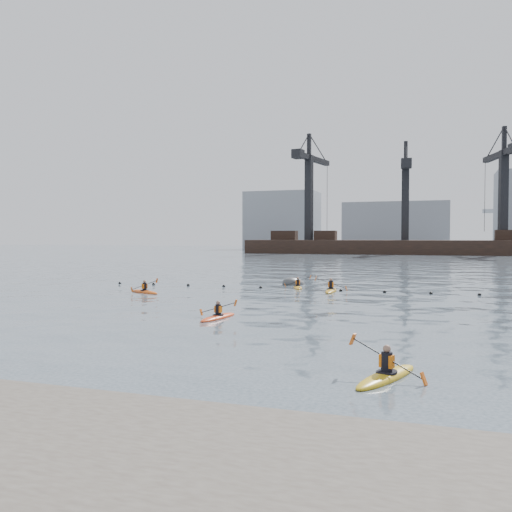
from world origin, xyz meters
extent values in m
plane|color=#333F4B|center=(0.00, 0.00, 0.00)|extent=(400.00, 400.00, 0.00)
sphere|color=black|center=(-17.00, 22.50, 0.03)|extent=(0.24, 0.24, 0.24)
sphere|color=black|center=(-14.00, 22.66, 0.03)|extent=(0.24, 0.24, 0.24)
sphere|color=black|center=(-11.00, 22.75, 0.03)|extent=(0.24, 0.24, 0.24)
sphere|color=black|center=(-8.00, 22.72, 0.03)|extent=(0.24, 0.24, 0.24)
sphere|color=black|center=(-5.00, 22.58, 0.03)|extent=(0.24, 0.24, 0.24)
sphere|color=black|center=(-2.00, 22.41, 0.03)|extent=(0.24, 0.24, 0.24)
sphere|color=black|center=(1.00, 22.28, 0.03)|extent=(0.24, 0.24, 0.24)
sphere|color=black|center=(4.00, 22.25, 0.03)|extent=(0.24, 0.24, 0.24)
sphere|color=black|center=(7.00, 22.34, 0.03)|extent=(0.24, 0.24, 0.24)
sphere|color=black|center=(10.00, 22.50, 0.03)|extent=(0.24, 0.24, 0.24)
cube|color=black|center=(0.00, 110.00, 0.85)|extent=(72.00, 12.00, 4.50)
cube|color=black|center=(-28.00, 110.00, 4.20)|extent=(6.00, 3.00, 2.20)
cube|color=black|center=(-18.00, 110.00, 4.20)|extent=(5.00, 3.00, 2.20)
cube|color=black|center=(-22.00, 110.00, 13.10)|extent=(1.85, 1.85, 20.00)
cube|color=black|center=(-21.53, 112.66, 22.50)|extent=(4.31, 17.93, 1.20)
cube|color=black|center=(-23.09, 103.80, 22.50)|extent=(2.62, 2.94, 2.00)
cube|color=black|center=(-22.00, 110.00, 25.60)|extent=(0.93, 0.93, 5.00)
cube|color=black|center=(0.00, 110.00, 11.60)|extent=(1.73, 1.73, 17.00)
cube|color=black|center=(-0.20, 112.24, 19.50)|extent=(2.50, 15.05, 1.20)
cube|color=black|center=(0.46, 104.77, 19.50)|extent=(2.42, 2.78, 2.00)
cube|color=black|center=(0.00, 110.00, 22.60)|extent=(0.87, 0.87, 5.00)
cube|color=black|center=(20.00, 110.00, 12.60)|extent=(1.96, 1.96, 19.00)
cube|color=black|center=(19.34, 112.46, 21.50)|extent=(5.56, 16.73, 1.20)
cube|color=black|center=(20.00, 110.00, 24.60)|extent=(0.98, 0.98, 5.00)
cube|color=gray|center=(-40.00, 150.00, 9.00)|extent=(22.00, 14.00, 18.00)
cube|color=gray|center=(-5.00, 150.00, 7.00)|extent=(30.00, 14.00, 14.00)
ellipsoid|color=red|center=(-2.18, 7.80, 0.04)|extent=(0.98, 2.96, 0.29)
cylinder|color=black|center=(-2.18, 7.80, 0.15)|extent=(0.62, 0.62, 0.05)
cylinder|color=black|center=(-2.18, 7.80, 0.41)|extent=(0.27, 0.27, 0.47)
cube|color=orange|center=(-2.18, 7.80, 0.43)|extent=(0.35, 0.24, 0.31)
sphere|color=#8C6651|center=(-2.18, 7.80, 0.73)|extent=(0.19, 0.19, 0.19)
cylinder|color=black|center=(-2.18, 7.80, 0.50)|extent=(1.90, 0.30, 0.62)
cube|color=#D85914|center=(-3.09, 7.93, 0.22)|extent=(0.15, 0.14, 0.31)
cube|color=#D85914|center=(-1.26, 7.67, 0.77)|extent=(0.15, 0.14, 0.31)
ellipsoid|color=gold|center=(6.25, -0.63, 0.04)|extent=(1.72, 3.23, 0.32)
cylinder|color=black|center=(6.25, -0.63, 0.17)|extent=(0.77, 0.77, 0.06)
cylinder|color=black|center=(6.25, -0.63, 0.45)|extent=(0.30, 0.30, 0.52)
cube|color=orange|center=(6.25, -0.63, 0.47)|extent=(0.42, 0.33, 0.34)
sphere|color=#8C6651|center=(6.25, -0.63, 0.80)|extent=(0.21, 0.21, 0.21)
cylinder|color=black|center=(6.25, -0.63, 0.55)|extent=(1.94, 0.75, 0.87)
cube|color=#D85914|center=(5.29, -0.28, 0.94)|extent=(0.21, 0.19, 0.33)
cube|color=#D85914|center=(7.20, -0.99, 0.16)|extent=(0.21, 0.19, 0.33)
ellipsoid|color=#D25013|center=(-11.41, 16.88, 0.04)|extent=(3.00, 1.99, 0.31)
cylinder|color=black|center=(-11.41, 16.88, 0.16)|extent=(0.78, 0.78, 0.06)
cylinder|color=black|center=(-11.41, 16.88, 0.43)|extent=(0.29, 0.29, 0.50)
cube|color=orange|center=(-11.41, 16.88, 0.45)|extent=(0.35, 0.40, 0.33)
sphere|color=#8C6651|center=(-11.41, 16.88, 0.77)|extent=(0.20, 0.20, 0.20)
cylinder|color=black|center=(-11.41, 16.88, 0.53)|extent=(1.00, 1.82, 0.57)
cube|color=#D85914|center=(-11.87, 16.02, 0.28)|extent=(0.18, 0.18, 0.33)
cube|color=#D85914|center=(-10.95, 17.75, 0.77)|extent=(0.18, 0.18, 0.33)
ellipsoid|color=#C18816|center=(0.40, 21.80, 0.04)|extent=(0.89, 3.36, 0.33)
cylinder|color=black|center=(0.40, 21.80, 0.18)|extent=(0.66, 0.66, 0.06)
cylinder|color=black|center=(0.40, 21.80, 0.47)|extent=(0.31, 0.31, 0.54)
cube|color=orange|center=(0.40, 21.80, 0.49)|extent=(0.39, 0.25, 0.35)
sphere|color=#8C6651|center=(0.40, 21.80, 0.83)|extent=(0.22, 0.22, 0.22)
cylinder|color=black|center=(0.40, 21.80, 0.57)|extent=(2.18, 0.18, 0.74)
cube|color=#D85914|center=(-0.66, 21.73, 0.90)|extent=(0.17, 0.16, 0.35)
cube|color=#D85914|center=(1.45, 21.87, 0.25)|extent=(0.17, 0.16, 0.35)
ellipsoid|color=orange|center=(-2.42, 23.53, 0.04)|extent=(1.46, 2.95, 0.29)
cylinder|color=black|center=(-2.42, 23.53, 0.15)|extent=(0.69, 0.69, 0.05)
cylinder|color=black|center=(-2.42, 23.53, 0.41)|extent=(0.27, 0.27, 0.47)
cube|color=orange|center=(-2.42, 23.53, 0.43)|extent=(0.37, 0.29, 0.31)
sphere|color=#8C6651|center=(-2.42, 23.53, 0.73)|extent=(0.19, 0.19, 0.19)
cylinder|color=black|center=(-2.42, 23.53, 0.50)|extent=(1.82, 0.62, 0.69)
cube|color=#D85914|center=(-3.30, 23.24, 0.20)|extent=(0.18, 0.17, 0.31)
cube|color=#D85914|center=(-1.54, 23.82, 0.80)|extent=(0.18, 0.17, 0.31)
ellipsoid|color=#404345|center=(-3.45, 26.34, 0.00)|extent=(2.47, 2.69, 1.54)
camera|label=1|loc=(7.57, -15.30, 3.77)|focal=38.00mm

